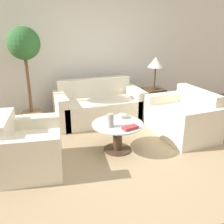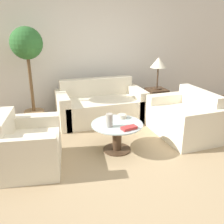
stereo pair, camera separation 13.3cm
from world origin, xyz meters
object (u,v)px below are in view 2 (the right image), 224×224
object	(u,v)px
table_lamp	(158,64)
vase	(109,120)
sofa_main	(100,106)
loveseat	(186,120)
potted_plant	(28,58)
bowl	(122,116)
book_stack	(129,128)
armchair	(26,148)
coffee_table	(117,133)

from	to	relation	value
table_lamp	vase	world-z (taller)	table_lamp
sofa_main	loveseat	bearing A→B (deg)	-43.60
potted_plant	bowl	bearing A→B (deg)	-44.08
vase	book_stack	size ratio (longest dim) A/B	0.82
table_lamp	loveseat	bearing A→B (deg)	-89.80
bowl	vase	bearing A→B (deg)	-137.50
armchair	coffee_table	world-z (taller)	armchair
potted_plant	bowl	xyz separation A→B (m)	(1.34, -1.30, -0.81)
table_lamp	potted_plant	distance (m)	2.53
sofa_main	table_lamp	distance (m)	1.47
loveseat	table_lamp	bearing A→B (deg)	178.59
sofa_main	potted_plant	size ratio (longest dim) A/B	0.94
vase	loveseat	bearing A→B (deg)	9.80
sofa_main	coffee_table	world-z (taller)	sofa_main
loveseat	vase	world-z (taller)	loveseat
bowl	book_stack	bearing A→B (deg)	-97.26
armchair	book_stack	bearing A→B (deg)	-88.97
book_stack	potted_plant	bearing A→B (deg)	114.02
table_lamp	vase	distance (m)	2.08
coffee_table	potted_plant	bearing A→B (deg)	128.50
bowl	book_stack	xyz separation A→B (m)	(-0.06, -0.45, -0.01)
potted_plant	book_stack	size ratio (longest dim) A/B	7.49
table_lamp	book_stack	distance (m)	2.07
loveseat	table_lamp	distance (m)	1.37
sofa_main	vase	xyz separation A→B (m)	(-0.25, -1.43, 0.27)
bowl	potted_plant	bearing A→B (deg)	135.92
table_lamp	coffee_table	bearing A→B (deg)	-135.92
bowl	book_stack	distance (m)	0.45
book_stack	bowl	bearing A→B (deg)	70.44
sofa_main	coffee_table	distance (m)	1.36
coffee_table	book_stack	size ratio (longest dim) A/B	3.21
table_lamp	bowl	size ratio (longest dim) A/B	4.66
loveseat	sofa_main	bearing A→B (deg)	-135.20
vase	armchair	bearing A→B (deg)	179.41
coffee_table	table_lamp	bearing A→B (deg)	44.08
table_lamp	potted_plant	bearing A→B (deg)	175.41
sofa_main	coffee_table	xyz separation A→B (m)	(-0.10, -1.35, 0.01)
sofa_main	bowl	xyz separation A→B (m)	(0.05, -1.16, 0.20)
sofa_main	coffee_table	size ratio (longest dim) A/B	2.19
sofa_main	vase	distance (m)	1.48
potted_plant	vase	world-z (taller)	potted_plant
sofa_main	table_lamp	size ratio (longest dim) A/B	2.59
sofa_main	armchair	xyz separation A→B (m)	(-1.43, -1.42, 0.00)
sofa_main	vase	bearing A→B (deg)	-99.85
table_lamp	sofa_main	bearing A→B (deg)	177.03
coffee_table	potted_plant	size ratio (longest dim) A/B	0.43
sofa_main	potted_plant	bearing A→B (deg)	173.86
bowl	sofa_main	bearing A→B (deg)	92.45
book_stack	table_lamp	bearing A→B (deg)	38.94
bowl	loveseat	bearing A→B (deg)	-0.83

